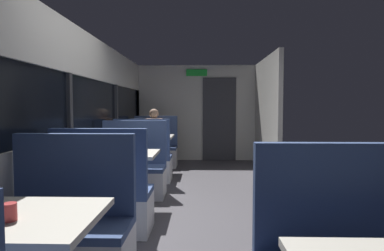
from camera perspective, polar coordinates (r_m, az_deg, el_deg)
The scene contains 15 objects.
ground_plane at distance 3.98m, azimuth 0.00°, elevation -16.04°, with size 3.30×9.20×0.02m, color #423F44.
carriage_window_panel_left at distance 4.07m, azimuth -20.88°, elevation 0.26°, with size 0.09×8.48×2.30m.
carriage_end_bulkhead at distance 7.95m, azimuth 1.24°, elevation 2.12°, with size 2.90×0.11×2.30m.
carriage_aisle_panel_right at distance 6.89m, azimuth 12.84°, elevation 1.94°, with size 0.08×2.40×2.30m, color beige.
dining_table_near_window at distance 2.06m, azimuth -28.81°, elevation -16.23°, with size 0.90×0.70×0.74m.
bench_near_window_facing_entry at distance 2.75m, azimuth -20.86°, elevation -17.87°, with size 0.95×0.50×1.10m.
dining_table_mid_window at distance 4.17m, azimuth -12.35°, elevation -6.00°, with size 0.90×0.70×0.74m.
bench_mid_window_facing_end at distance 3.58m, azimuth -15.04°, elevation -12.71°, with size 0.95×0.50×1.10m.
bench_mid_window_facing_entry at distance 4.90m, azimuth -10.32°, elevation -8.28°, with size 0.95×0.50×1.10m.
dining_table_far_window at distance 6.44m, azimuth -7.37°, elevation -2.66°, with size 0.90×0.70×0.74m.
bench_far_window_facing_end at distance 5.80m, azimuth -8.42°, elevation -6.44°, with size 0.95×0.50×1.10m.
bench_far_window_facing_entry at distance 7.17m, azimuth -6.48°, elevation -4.54°, with size 0.95×0.50×1.10m.
seated_passenger at distance 7.07m, azimuth -6.57°, elevation -2.95°, with size 0.47×0.55×1.26m.
coffee_cup_primary at distance 4.02m, azimuth -10.11°, elevation -4.24°, with size 0.07×0.07×0.09m.
coffee_cup_secondary at distance 1.92m, azimuth -29.24°, elevation -13.05°, with size 0.07×0.07×0.09m.
Camera 1 is at (0.10, -3.76, 1.32)m, focal length 30.55 mm.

